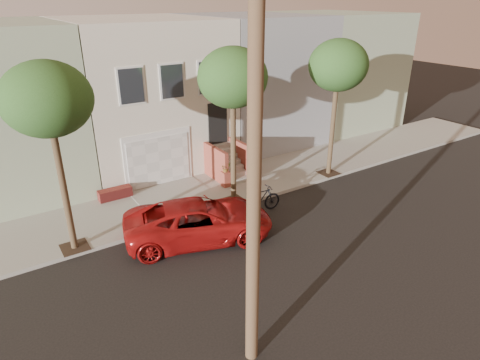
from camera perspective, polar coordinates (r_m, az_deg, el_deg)
ground at (r=14.43m, az=4.17°, el=-10.21°), size 90.00×90.00×0.00m
sidewalk at (r=18.34m, az=-5.95°, el=-2.11°), size 40.00×3.70×0.15m
house_row at (r=22.32m, az=-13.51°, el=11.81°), size 33.10×11.70×7.00m
tree_left at (r=13.72m, az=-24.96°, el=9.84°), size 2.70×2.57×6.30m
tree_mid at (r=15.98m, az=-1.00°, el=13.73°), size 2.70×2.57×6.30m
tree_right at (r=19.44m, az=13.33°, el=14.95°), size 2.70×2.57×6.30m
pickup_truck at (r=15.00m, az=-5.64°, el=-5.56°), size 5.77×3.93×1.47m
motorcycle at (r=16.79m, az=2.77°, el=-2.73°), size 1.91×0.70×1.12m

